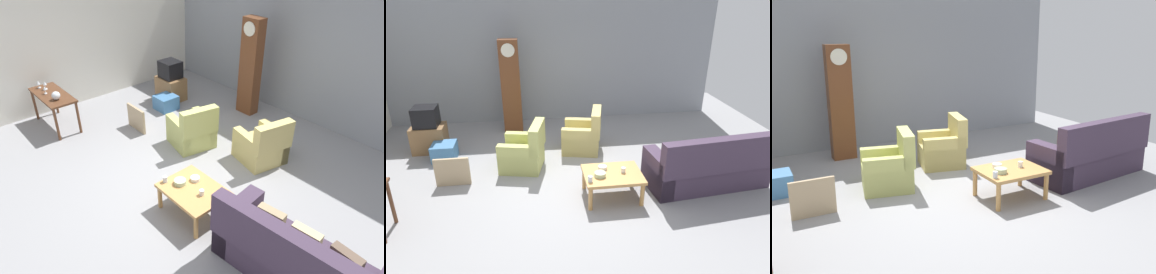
{
  "view_description": "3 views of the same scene",
  "coord_description": "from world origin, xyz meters",
  "views": [
    {
      "loc": [
        3.7,
        -3.05,
        3.86
      ],
      "look_at": [
        -0.12,
        0.29,
        0.73
      ],
      "focal_mm": 32.63,
      "sensor_mm": 36.0,
      "label": 1
    },
    {
      "loc": [
        -0.59,
        -5.25,
        3.32
      ],
      "look_at": [
        0.18,
        0.25,
        0.86
      ],
      "focal_mm": 32.49,
      "sensor_mm": 36.0,
      "label": 2
    },
    {
      "loc": [
        -2.85,
        -5.31,
        2.55
      ],
      "look_at": [
        0.47,
        0.7,
        0.72
      ],
      "focal_mm": 39.78,
      "sensor_mm": 36.0,
      "label": 3
    }
  ],
  "objects": [
    {
      "name": "coffee_table_wood",
      "position": [
        0.67,
        -0.38,
        0.39
      ],
      "size": [
        0.96,
        0.76,
        0.45
      ],
      "color": "tan",
      "rests_on": "ground_plane"
    },
    {
      "name": "tv_stand_cabinet",
      "position": [
        -2.8,
        1.91,
        0.29
      ],
      "size": [
        0.68,
        0.52,
        0.57
      ],
      "primitive_type": "cube",
      "color": "brown",
      "rests_on": "ground_plane"
    },
    {
      "name": "couch_floral",
      "position": [
        2.42,
        -0.25,
        0.36
      ],
      "size": [
        2.18,
        1.08,
        1.04
      ],
      "color": "#423347",
      "rests_on": "ground_plane"
    },
    {
      "name": "framed_picture_leaning",
      "position": [
        -2.05,
        0.38,
        0.27
      ],
      "size": [
        0.6,
        0.05,
        0.53
      ],
      "primitive_type": "cube",
      "color": "tan",
      "rests_on": "ground_plane"
    },
    {
      "name": "storage_box_blue",
      "position": [
        -2.42,
        1.46,
        0.17
      ],
      "size": [
        0.46,
        0.47,
        0.34
      ],
      "primitive_type": "cube",
      "color": "teal",
      "rests_on": "ground_plane"
    },
    {
      "name": "cup_blue_rimmed",
      "position": [
        0.26,
        -0.59,
        0.5
      ],
      "size": [
        0.07,
        0.07,
        0.1
      ],
      "primitive_type": "cylinder",
      "color": "silver",
      "rests_on": "coffee_table_wood"
    },
    {
      "name": "bowl_shallow_green",
      "position": [
        0.44,
        -0.45,
        0.49
      ],
      "size": [
        0.19,
        0.19,
        0.07
      ],
      "primitive_type": "cylinder",
      "color": "#B2C69E",
      "rests_on": "coffee_table_wood"
    },
    {
      "name": "armchair_olive_far",
      "position": [
        0.47,
        1.49,
        0.31
      ],
      "size": [
        0.94,
        0.92,
        0.92
      ],
      "color": "tan",
      "rests_on": "ground_plane"
    },
    {
      "name": "tv_crt",
      "position": [
        -2.8,
        1.91,
        0.78
      ],
      "size": [
        0.48,
        0.44,
        0.42
      ],
      "primitive_type": "cube",
      "color": "black",
      "rests_on": "tv_stand_cabinet"
    },
    {
      "name": "garage_door_wall",
      "position": [
        0.0,
        3.6,
        1.6
      ],
      "size": [
        8.4,
        0.16,
        3.2
      ],
      "primitive_type": "cube",
      "color": "gray",
      "rests_on": "ground_plane"
    },
    {
      "name": "cup_white_porcelain",
      "position": [
        0.85,
        -0.37,
        0.5
      ],
      "size": [
        0.08,
        0.08,
        0.09
      ],
      "primitive_type": "cylinder",
      "color": "white",
      "rests_on": "coffee_table_wood"
    },
    {
      "name": "bowl_white_stacked",
      "position": [
        0.53,
        -0.22,
        0.48
      ],
      "size": [
        0.15,
        0.15,
        0.06
      ],
      "primitive_type": "cylinder",
      "color": "white",
      "rests_on": "coffee_table_wood"
    },
    {
      "name": "ground_plane",
      "position": [
        0.0,
        0.0,
        0.0
      ],
      "size": [
        10.4,
        10.4,
        0.0
      ],
      "primitive_type": "plane",
      "color": "gray"
    },
    {
      "name": "grandfather_clock",
      "position": [
        -1.05,
        2.83,
        1.1
      ],
      "size": [
        0.44,
        0.3,
        2.19
      ],
      "color": "brown",
      "rests_on": "ground_plane"
    },
    {
      "name": "armchair_olive_near",
      "position": [
        -0.79,
        0.88,
        0.31
      ],
      "size": [
        0.94,
        0.91,
        0.92
      ],
      "color": "#B7BC66",
      "rests_on": "ground_plane"
    }
  ]
}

